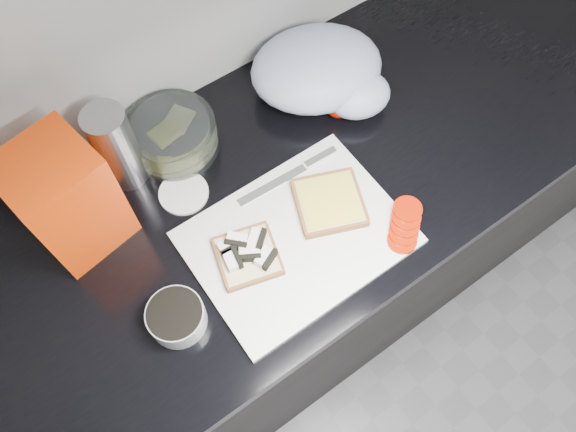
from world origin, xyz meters
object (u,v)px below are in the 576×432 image
object	(u,v)px
bread_bag	(67,200)
steel_canister	(116,148)
glass_bowl	(173,136)
cutting_board	(297,238)

from	to	relation	value
bread_bag	steel_canister	xyz separation A→B (m)	(0.12, 0.07, -0.02)
glass_bowl	bread_bag	size ratio (longest dim) A/B	0.76
glass_bowl	steel_canister	xyz separation A→B (m)	(-0.11, -0.00, 0.06)
bread_bag	steel_canister	size ratio (longest dim) A/B	1.24
glass_bowl	bread_bag	distance (m)	0.26
cutting_board	bread_bag	world-z (taller)	bread_bag
cutting_board	steel_canister	world-z (taller)	steel_canister
glass_bowl	steel_canister	bearing A→B (deg)	-177.60
cutting_board	bread_bag	size ratio (longest dim) A/B	1.67
glass_bowl	bread_bag	xyz separation A→B (m)	(-0.24, -0.07, 0.08)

